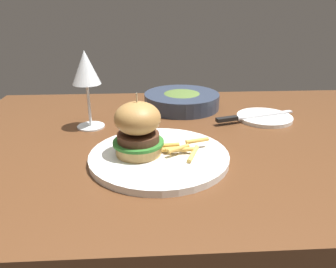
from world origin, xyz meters
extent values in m
cube|color=#56331C|center=(0.00, 0.00, 0.72)|extent=(1.17, 0.80, 0.04)
cylinder|color=#56331C|center=(-0.53, 0.34, 0.35)|extent=(0.06, 0.06, 0.70)
cylinder|color=#56331C|center=(0.53, 0.34, 0.35)|extent=(0.06, 0.06, 0.70)
cylinder|color=white|center=(-0.08, -0.13, 0.75)|extent=(0.28, 0.28, 0.01)
cylinder|color=tan|center=(-0.12, -0.12, 0.77)|extent=(0.09, 0.09, 0.02)
cylinder|color=#2D7028|center=(-0.12, -0.12, 0.78)|extent=(0.10, 0.10, 0.01)
cylinder|color=#4C2D1E|center=(-0.12, -0.12, 0.79)|extent=(0.08, 0.08, 0.02)
ellipsoid|color=#A97A41|center=(-0.12, -0.12, 0.83)|extent=(0.09, 0.09, 0.06)
cylinder|color=#CCB78C|center=(-0.12, -0.12, 0.86)|extent=(0.00, 0.00, 0.05)
cylinder|color=#E0B251|center=(-0.01, -0.14, 0.76)|extent=(0.03, 0.07, 0.01)
cylinder|color=gold|center=(-0.06, -0.12, 0.76)|extent=(0.07, 0.02, 0.01)
cylinder|color=gold|center=(-0.04, -0.13, 0.76)|extent=(0.06, 0.01, 0.01)
cylinder|color=gold|center=(-0.07, -0.11, 0.76)|extent=(0.06, 0.01, 0.01)
cylinder|color=gold|center=(-0.04, -0.13, 0.77)|extent=(0.05, 0.03, 0.01)
cylinder|color=gold|center=(0.00, -0.10, 0.77)|extent=(0.05, 0.02, 0.01)
cylinder|color=silver|center=(-0.25, 0.07, 0.74)|extent=(0.07, 0.07, 0.00)
cylinder|color=silver|center=(-0.25, 0.07, 0.80)|extent=(0.01, 0.01, 0.11)
cone|color=silver|center=(-0.25, 0.07, 0.89)|extent=(0.07, 0.07, 0.08)
cylinder|color=white|center=(0.22, 0.10, 0.74)|extent=(0.15, 0.15, 0.01)
cube|color=silver|center=(0.22, 0.10, 0.75)|extent=(0.17, 0.06, 0.00)
cube|color=black|center=(0.10, 0.07, 0.76)|extent=(0.06, 0.03, 0.01)
cylinder|color=#2D384C|center=(0.00, 0.22, 0.76)|extent=(0.22, 0.22, 0.04)
ellipsoid|color=#4C662D|center=(0.00, 0.22, 0.78)|extent=(0.12, 0.12, 0.02)
camera|label=1|loc=(-0.10, -0.73, 1.04)|focal=35.00mm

